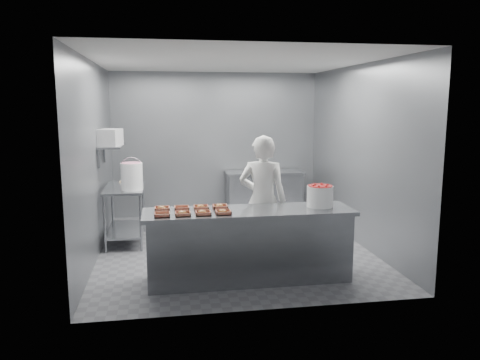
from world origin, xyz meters
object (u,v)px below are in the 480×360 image
glaze_bucket (132,176)px  appliance (110,137)px  strawberry_tub (320,195)px  tray_7 (220,206)px  service_counter (249,245)px  prep_table (125,205)px  tray_4 (162,208)px  worker (263,200)px  back_counter (264,194)px  tray_1 (183,213)px  tray_3 (223,212)px  tray_0 (162,214)px  tray_2 (203,213)px  tray_6 (201,207)px  tray_5 (182,208)px

glaze_bucket → appliance: appliance is taller
strawberry_tub → tray_7: bearing=174.7°
service_counter → prep_table: size_ratio=2.17×
tray_4 → worker: worker is taller
service_counter → back_counter: size_ratio=1.73×
tray_1 → tray_3: bearing=0.0°
service_counter → tray_0: bearing=-171.8°
tray_2 → tray_3: same height
tray_1 → prep_table: bearing=111.5°
prep_table → strawberry_tub: (2.57, -1.91, 0.45)m
prep_table → tray_4: (0.59, -1.80, 0.33)m
tray_7 → appliance: size_ratio=0.55×
back_counter → glaze_bucket: 2.97m
tray_3 → back_counter: bearing=69.9°
tray_0 → tray_4: bearing=90.6°
worker → glaze_bucket: bearing=-10.2°
back_counter → tray_3: size_ratio=8.01×
worker → back_counter: bearing=-83.1°
prep_table → tray_1: tray_1 is taller
tray_2 → tray_6: (0.00, 0.30, 0.00)m
back_counter → tray_6: (-1.48, -3.10, 0.47)m
tray_2 → worker: bearing=40.4°
tray_3 → tray_0: bearing=180.0°
service_counter → strawberry_tub: size_ratio=7.84×
prep_table → worker: worker is taller
tray_2 → tray_6: same height
tray_2 → tray_5: (-0.24, 0.30, -0.00)m
tray_2 → back_counter: bearing=66.4°
glaze_bucket → back_counter: bearing=33.8°
glaze_bucket → service_counter: bearing=-47.3°
tray_1 → tray_0: bearing=180.0°
prep_table → tray_1: 2.28m
tray_4 → tray_5: 0.24m
tray_4 → appliance: 1.95m
appliance → prep_table: bearing=60.9°
prep_table → tray_3: size_ratio=6.40×
appliance → tray_2: bearing=-41.5°
service_counter → worker: worker is taller
tray_1 → tray_2: 0.24m
tray_0 → strawberry_tub: strawberry_tub is taller
tray_6 → worker: (0.89, 0.45, -0.03)m
tray_7 → strawberry_tub: (1.27, -0.12, 0.12)m
tray_1 → glaze_bucket: (-0.69, 1.79, 0.19)m
worker → glaze_bucket: 2.10m
back_counter → strawberry_tub: strawberry_tub is taller
strawberry_tub → appliance: size_ratio=0.98×
tray_5 → strawberry_tub: bearing=-3.8°
glaze_bucket → tray_1: bearing=-69.0°
tray_4 → strawberry_tub: 1.99m
worker → appliance: size_ratio=5.24×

